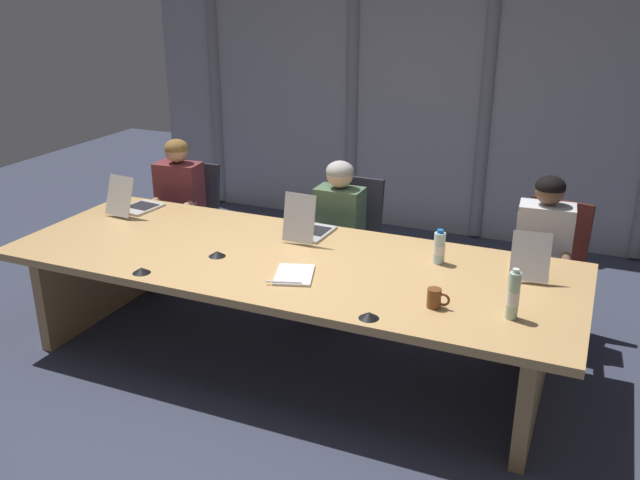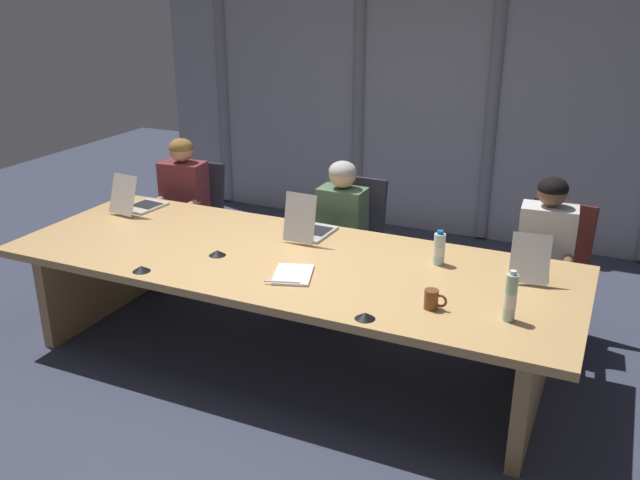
% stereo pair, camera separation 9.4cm
% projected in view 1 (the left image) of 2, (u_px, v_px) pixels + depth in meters
% --- Properties ---
extents(ground_plane, '(11.44, 11.44, 0.00)m').
position_uv_depth(ground_plane, '(289.00, 358.00, 4.59)').
color(ground_plane, '#383D51').
extents(conference_table, '(3.64, 1.34, 0.73)m').
position_uv_depth(conference_table, '(288.00, 279.00, 4.38)').
color(conference_table, tan).
rests_on(conference_table, ground_plane).
extents(curtain_backdrop, '(5.66, 0.17, 2.72)m').
position_uv_depth(curtain_backdrop, '(415.00, 93.00, 6.55)').
color(curtain_backdrop, '#9999A0').
rests_on(curtain_backdrop, ground_plane).
extents(laptop_left_end, '(0.27, 0.44, 0.30)m').
position_uv_depth(laptop_left_end, '(134.00, 204.00, 5.17)').
color(laptop_left_end, beige).
rests_on(laptop_left_end, conference_table).
extents(laptop_left_mid, '(0.24, 0.42, 0.34)m').
position_uv_depth(laptop_left_mid, '(308.00, 228.00, 4.65)').
color(laptop_left_mid, '#BCBCC1').
rests_on(laptop_left_mid, conference_table).
extents(laptop_center, '(0.26, 0.41, 0.30)m').
position_uv_depth(laptop_center, '(529.00, 264.00, 4.08)').
color(laptop_center, '#BCBCC1').
rests_on(laptop_center, conference_table).
extents(office_chair_left_end, '(0.60, 0.60, 0.91)m').
position_uv_depth(office_chair_left_end, '(189.00, 232.00, 5.90)').
color(office_chair_left_end, '#2D2D38').
rests_on(office_chair_left_end, ground_plane).
extents(office_chair_left_mid, '(0.60, 0.60, 0.95)m').
position_uv_depth(office_chair_left_mid, '(347.00, 256.00, 5.35)').
color(office_chair_left_mid, '#2D2D38').
rests_on(office_chair_left_mid, ground_plane).
extents(office_chair_center, '(0.60, 0.61, 0.95)m').
position_uv_depth(office_chair_center, '(545.00, 288.00, 4.81)').
color(office_chair_center, '#511E19').
rests_on(office_chair_center, ground_plane).
extents(person_left_end, '(0.41, 0.57, 1.17)m').
position_uv_depth(person_left_end, '(175.00, 202.00, 5.65)').
color(person_left_end, brown).
rests_on(person_left_end, ground_plane).
extents(person_left_mid, '(0.36, 0.55, 1.13)m').
position_uv_depth(person_left_mid, '(335.00, 227.00, 5.12)').
color(person_left_mid, '#4C6B4C').
rests_on(person_left_mid, ground_plane).
extents(person_center, '(0.40, 0.56, 1.18)m').
position_uv_depth(person_center, '(542.00, 253.00, 4.57)').
color(person_center, silver).
rests_on(person_center, ground_plane).
extents(water_bottle_primary, '(0.06, 0.06, 0.28)m').
position_uv_depth(water_bottle_primary, '(513.00, 296.00, 3.51)').
color(water_bottle_primary, '#ADD1B2').
rests_on(water_bottle_primary, conference_table).
extents(water_bottle_secondary, '(0.07, 0.07, 0.22)m').
position_uv_depth(water_bottle_secondary, '(439.00, 248.00, 4.21)').
color(water_bottle_secondary, silver).
rests_on(water_bottle_secondary, conference_table).
extents(coffee_mug_near, '(0.13, 0.08, 0.11)m').
position_uv_depth(coffee_mug_near, '(435.00, 298.00, 3.66)').
color(coffee_mug_near, brown).
rests_on(coffee_mug_near, conference_table).
extents(conference_mic_left_side, '(0.11, 0.11, 0.03)m').
position_uv_depth(conference_mic_left_side, '(141.00, 270.00, 4.10)').
color(conference_mic_left_side, black).
rests_on(conference_mic_left_side, conference_table).
extents(conference_mic_middle, '(0.11, 0.11, 0.03)m').
position_uv_depth(conference_mic_middle, '(217.00, 254.00, 4.34)').
color(conference_mic_middle, black).
rests_on(conference_mic_middle, conference_table).
extents(conference_mic_right_side, '(0.11, 0.11, 0.03)m').
position_uv_depth(conference_mic_right_side, '(369.00, 315.00, 3.55)').
color(conference_mic_right_side, black).
rests_on(conference_mic_right_side, conference_table).
extents(spiral_notepad, '(0.30, 0.36, 0.03)m').
position_uv_depth(spiral_notepad, '(294.00, 275.00, 4.06)').
color(spiral_notepad, silver).
rests_on(spiral_notepad, conference_table).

